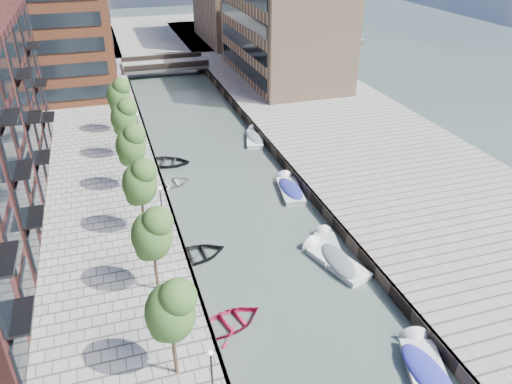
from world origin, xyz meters
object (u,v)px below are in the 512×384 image
tree_4 (130,144)px  motorboat_3 (289,189)px  motorboat_0 (425,370)px  sloop_1 (195,258)px  motorboat_1 (333,260)px  motorboat_4 (255,138)px  motorboat_2 (328,246)px  tree_2 (152,233)px  tree_5 (124,116)px  tree_3 (139,181)px  tree_1 (170,309)px  tree_6 (118,94)px  car (257,75)px  bridge (165,65)px  sloop_2 (230,325)px  sloop_3 (170,186)px  sloop_4 (166,165)px

tree_4 → motorboat_3: 14.56m
motorboat_0 → sloop_1: bearing=124.9°
motorboat_1 → motorboat_4: size_ratio=1.08×
motorboat_2 → motorboat_4: bearing=87.2°
tree_2 → tree_5: size_ratio=1.00×
tree_2 → tree_3: size_ratio=1.00×
tree_2 → motorboat_4: tree_2 is taller
motorboat_2 → motorboat_3: size_ratio=0.89×
tree_1 → motorboat_3: bearing=53.9°
tree_3 → sloop_1: size_ratio=1.25×
sloop_1 → motorboat_2: size_ratio=0.99×
tree_1 → tree_6: bearing=90.0°
tree_3 → car: bearing=60.4°
bridge → sloop_2: bearing=-94.6°
tree_2 → sloop_1: (3.10, 3.89, -5.31)m
tree_4 → motorboat_0: tree_4 is taller
motorboat_3 → car: (7.01, 31.54, 1.41)m
motorboat_4 → tree_6: bearing=163.4°
tree_4 → sloop_3: (3.10, 1.66, -5.31)m
tree_3 → tree_4: same height
sloop_3 → motorboat_2: (9.86, -13.49, 0.09)m
tree_6 → motorboat_0: tree_6 is taller
tree_1 → tree_4: bearing=90.0°
tree_4 → car: size_ratio=1.64×
bridge → motorboat_2: bearing=-85.1°
tree_2 → car: 47.66m
tree_6 → motorboat_4: bearing=-16.6°
motorboat_4 → motorboat_3: bearing=-92.8°
tree_1 → motorboat_0: (13.03, -3.34, -5.08)m
sloop_2 → motorboat_0: (9.21, -6.81, 0.23)m
motorboat_0 → tree_2: bearing=141.5°
tree_5 → sloop_4: 6.38m
tree_6 → sloop_3: size_ratio=1.41×
sloop_3 → motorboat_4: motorboat_4 is taller
motorboat_2 → car: size_ratio=1.33×
tree_5 → motorboat_0: tree_5 is taller
tree_5 → motorboat_2: bearing=-55.5°
tree_2 → motorboat_2: 14.14m
sloop_3 → sloop_4: size_ratio=0.85×
tree_1 → tree_4: (0.00, 21.00, 0.00)m
tree_1 → tree_6: size_ratio=1.00×
tree_4 → tree_6: bearing=90.0°
tree_3 → sloop_1: tree_3 is taller
motorboat_2 → motorboat_4: size_ratio=0.90×
tree_1 → tree_4: size_ratio=1.00×
tree_4 → tree_5: same height
bridge → tree_2: bearing=-98.9°
tree_3 → tree_6: (0.00, 21.00, 0.00)m
motorboat_4 → sloop_3: bearing=-143.2°
tree_4 → motorboat_4: size_ratio=1.12×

